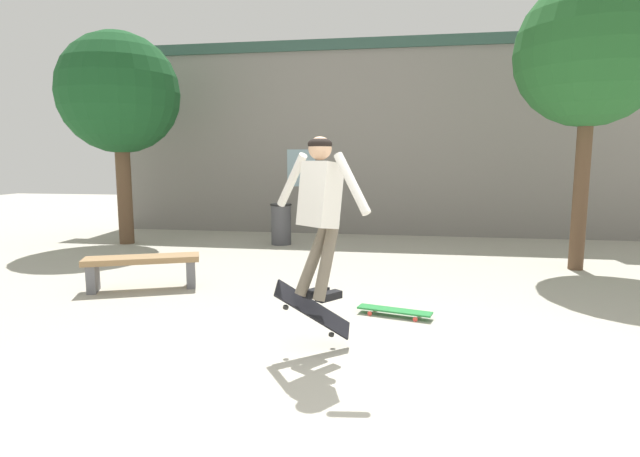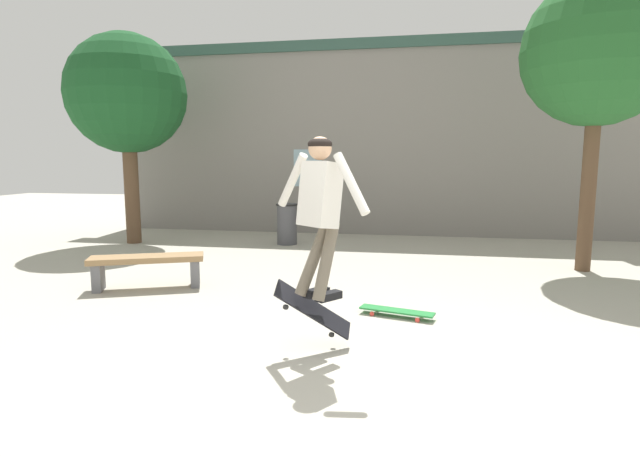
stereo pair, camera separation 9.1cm
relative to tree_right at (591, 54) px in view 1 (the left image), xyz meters
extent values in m
plane|color=#B2AD9E|center=(-3.02, -5.27, -3.47)|extent=(40.00, 40.00, 0.00)
cube|color=gray|center=(-3.02, 3.50, -1.29)|extent=(14.29, 0.40, 4.36)
cube|color=#335147|center=(-3.02, 3.50, 1.01)|extent=(15.00, 0.52, 0.25)
cube|color=gray|center=(0.99, 3.50, 1.58)|extent=(0.44, 0.44, 0.90)
cube|color=#99B7C6|center=(-5.33, 3.29, -1.87)|extent=(0.70, 0.02, 0.90)
cylinder|color=brown|center=(0.00, 0.00, -2.16)|extent=(0.23, 0.23, 2.62)
sphere|color=#235B28|center=(0.00, 0.00, 0.02)|extent=(2.33, 2.33, 2.33)
cylinder|color=brown|center=(-8.79, 1.16, -2.34)|extent=(0.31, 0.31, 2.26)
sphere|color=#194C23|center=(-8.79, 1.16, -0.28)|extent=(2.50, 2.50, 2.50)
cube|color=#99754C|center=(-6.48, -2.36, -3.04)|extent=(1.59, 0.97, 0.08)
cube|color=slate|center=(-7.08, -2.61, -3.28)|extent=(0.24, 0.36, 0.39)
cube|color=slate|center=(-5.87, -2.10, -3.28)|extent=(0.24, 0.36, 0.39)
cylinder|color=#47474C|center=(-5.44, 1.59, -3.03)|extent=(0.43, 0.43, 0.88)
torus|color=black|center=(-5.44, 1.59, -2.62)|extent=(0.47, 0.47, 0.04)
cube|color=silver|center=(-3.61, -4.32, -1.96)|extent=(0.45, 0.44, 0.61)
sphere|color=tan|center=(-3.61, -4.32, -1.55)|extent=(0.29, 0.29, 0.21)
ellipsoid|color=black|center=(-3.61, -4.32, -1.51)|extent=(0.31, 0.31, 0.12)
cylinder|color=#6B6051|center=(-3.68, -4.27, -2.56)|extent=(0.38, 0.31, 0.72)
cube|color=black|center=(-3.66, -4.24, -2.89)|extent=(0.24, 0.27, 0.07)
cylinder|color=#6B6051|center=(-3.55, -4.37, -2.56)|extent=(0.25, 0.41, 0.72)
cube|color=black|center=(-3.53, -4.35, -2.89)|extent=(0.24, 0.27, 0.07)
cylinder|color=silver|center=(-3.93, -4.07, -1.85)|extent=(0.37, 0.31, 0.53)
cylinder|color=silver|center=(-3.30, -4.56, -1.85)|extent=(0.37, 0.31, 0.53)
cube|color=black|center=(-3.70, -4.22, -3.07)|extent=(0.67, 0.48, 0.60)
cylinder|color=black|center=(-3.53, -4.01, -3.19)|extent=(0.08, 0.05, 0.07)
cylinder|color=black|center=(-3.52, -4.22, -3.30)|extent=(0.08, 0.05, 0.07)
cylinder|color=black|center=(-3.93, -4.19, -2.89)|extent=(0.08, 0.05, 0.07)
cylinder|color=black|center=(-3.92, -4.39, -3.00)|extent=(0.08, 0.05, 0.07)
cube|color=#237F38|center=(-2.94, -3.03, -3.40)|extent=(0.89, 0.39, 0.02)
cylinder|color=#DB3D33|center=(-2.66, -3.00, -3.45)|extent=(0.06, 0.03, 0.05)
cylinder|color=#DB3D33|center=(-2.70, -3.19, -3.45)|extent=(0.06, 0.03, 0.05)
cylinder|color=#DB3D33|center=(-3.18, -2.86, -3.45)|extent=(0.06, 0.03, 0.05)
cylinder|color=#DB3D33|center=(-3.23, -3.05, -3.45)|extent=(0.06, 0.03, 0.05)
camera|label=1|loc=(-2.88, -8.74, -1.64)|focal=28.00mm
camera|label=2|loc=(-2.79, -8.73, -1.64)|focal=28.00mm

